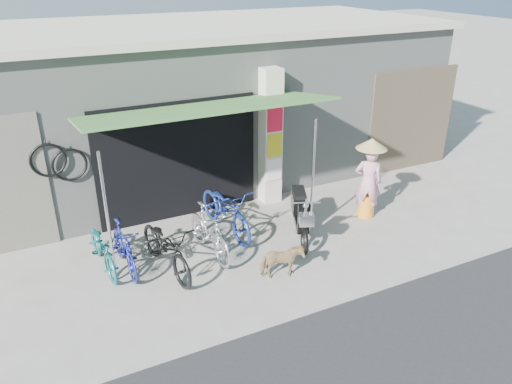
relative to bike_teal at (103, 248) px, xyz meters
name	(u,v)px	position (x,y,z in m)	size (l,w,h in m)	color
ground	(290,260)	(3.09, -1.22, -0.41)	(80.00, 80.00, 0.00)	#9C968D
bicycle_shop	(191,99)	(3.08, 3.87, 1.42)	(12.30, 5.30, 3.66)	gray
shop_pillar	(270,137)	(3.94, 1.23, 1.08)	(0.42, 0.44, 3.00)	beige
awning	(206,111)	(2.18, 0.41, 2.10)	(4.60, 1.88, 2.72)	#38672E
neighbour_right	(411,120)	(8.09, 1.37, 0.89)	(2.60, 0.06, 2.60)	brown
bike_teal	(103,248)	(0.00, 0.00, 0.00)	(0.55, 1.58, 0.83)	#176B6A
bike_blue	(124,248)	(0.33, -0.19, 0.03)	(0.42, 1.48, 0.89)	navy
bike_black	(166,247)	(0.98, -0.56, 0.07)	(0.64, 1.85, 0.97)	black
bike_silver	(209,231)	(1.84, -0.39, 0.07)	(0.46, 1.63, 0.98)	silver
bike_navy	(226,209)	(2.45, 0.27, 0.10)	(0.68, 1.95, 1.02)	navy
street_dog	(282,262)	(2.68, -1.64, -0.10)	(0.34, 0.75, 0.63)	tan
moped	(300,213)	(3.73, -0.48, 0.06)	(0.93, 1.76, 1.05)	black
nun	(368,179)	(5.42, -0.39, 0.45)	(0.68, 0.64, 1.74)	pink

